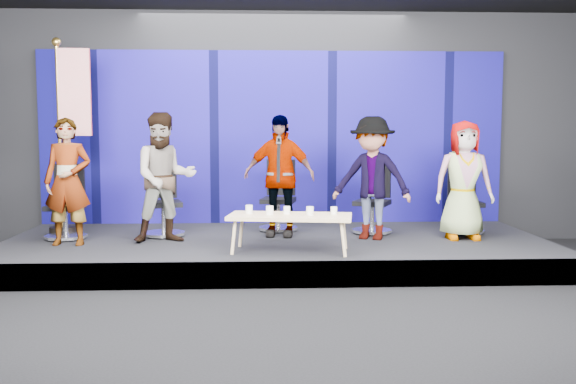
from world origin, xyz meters
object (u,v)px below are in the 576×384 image
at_px(panelist_a, 68,182).
at_px(mug_b, 270,210).
at_px(coffee_table, 290,218).
at_px(mug_c, 287,210).
at_px(panelist_d, 372,178).
at_px(chair_d, 373,210).
at_px(mug_d, 310,211).
at_px(flag_stand, 69,132).
at_px(panelist_e, 464,180).
at_px(panelist_c, 279,176).
at_px(chair_a, 67,214).
at_px(panelist_b, 165,178).
at_px(mug_a, 249,209).
at_px(chair_b, 163,211).
at_px(mug_e, 334,211).
at_px(chair_c, 279,207).
at_px(chair_e, 464,210).

height_order(panelist_a, mug_b, panelist_a).
height_order(coffee_table, mug_c, mug_c).
bearing_deg(mug_c, panelist_d, 34.42).
height_order(chair_d, mug_d, chair_d).
xyz_separation_m(mug_b, flag_stand, (-2.65, 1.33, 0.90)).
bearing_deg(panelist_e, panelist_c, 174.64).
relative_size(chair_d, panelist_d, 0.62).
height_order(panelist_c, panelist_d, panelist_c).
relative_size(chair_a, chair_d, 0.99).
height_order(panelist_c, mug_c, panelist_c).
xyz_separation_m(panelist_b, mug_c, (1.51, -0.66, -0.34)).
height_order(chair_a, mug_a, chair_a).
xyz_separation_m(chair_a, panelist_c, (2.78, 0.07, 0.49)).
bearing_deg(chair_d, panelist_b, -142.86).
xyz_separation_m(panelist_a, mug_b, (2.47, -0.57, -0.30)).
bearing_deg(panelist_b, chair_d, -2.48).
relative_size(chair_b, mug_a, 10.08).
height_order(chair_d, mug_b, chair_d).
relative_size(coffee_table, mug_b, 14.56).
xyz_separation_m(chair_b, mug_b, (1.41, -1.21, 0.16)).
distance_m(chair_b, coffee_table, 2.05).
distance_m(panelist_d, mug_e, 1.06).
relative_size(panelist_b, flag_stand, 0.62).
bearing_deg(panelist_b, panelist_d, -12.35).
distance_m(chair_b, mug_b, 1.86).
bearing_deg(coffee_table, flag_stand, 155.15).
height_order(panelist_b, mug_d, panelist_b).
bearing_deg(chair_c, panelist_c, -79.18).
relative_size(chair_b, flag_stand, 0.38).
distance_m(chair_a, panelist_b, 1.46).
bearing_deg(chair_d, coffee_table, -107.54).
relative_size(mug_d, mug_e, 1.12).
bearing_deg(mug_e, chair_a, 162.98).
relative_size(chair_e, mug_b, 9.24).
relative_size(chair_e, mug_e, 10.77).
xyz_separation_m(panelist_d, flag_stand, (-3.99, 0.50, 0.60)).
relative_size(mug_a, mug_c, 1.11).
bearing_deg(chair_b, panelist_b, -93.46).
xyz_separation_m(panelist_d, coffee_table, (-1.10, -0.84, -0.39)).
bearing_deg(panelist_c, panelist_a, -156.39).
distance_m(mug_a, flag_stand, 2.85).
xyz_separation_m(chair_c, panelist_e, (2.38, -0.82, 0.44)).
height_order(chair_a, chair_d, chair_d).
bearing_deg(mug_d, chair_b, 146.06).
xyz_separation_m(coffee_table, mug_c, (-0.04, 0.06, 0.08)).
bearing_deg(chair_b, mug_c, -50.49).
height_order(coffee_table, mug_d, mug_d).
xyz_separation_m(panelist_c, panelist_d, (1.19, -0.27, -0.01)).
relative_size(mug_a, mug_b, 0.98).
relative_size(chair_b, chair_d, 1.03).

